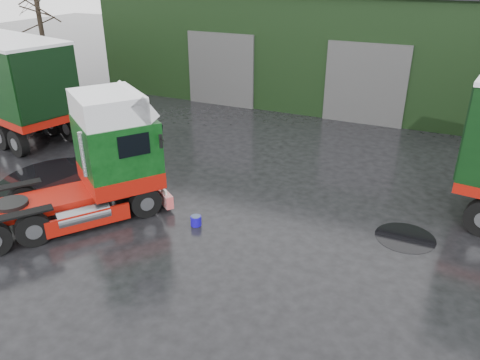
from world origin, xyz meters
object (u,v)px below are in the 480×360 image
at_px(warehouse, 388,42).
at_px(hero_tractor, 60,162).
at_px(tree_left, 40,22).
at_px(wash_bucket, 196,221).

relative_size(warehouse, hero_tractor, 5.05).
bearing_deg(warehouse, tree_left, -157.17).
bearing_deg(tree_left, warehouse, 22.83).
xyz_separation_m(warehouse, hero_tractor, (-6.50, -19.82, -1.16)).
distance_m(warehouse, tree_left, 20.64).
bearing_deg(hero_tractor, warehouse, 107.08).
height_order(hero_tractor, wash_bucket, hero_tractor).
bearing_deg(tree_left, hero_tractor, -43.40).
bearing_deg(warehouse, hero_tractor, -108.15).
height_order(warehouse, wash_bucket, warehouse).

